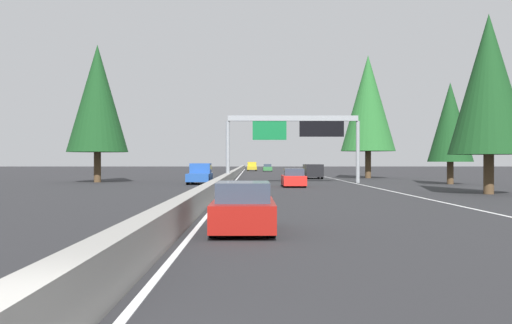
# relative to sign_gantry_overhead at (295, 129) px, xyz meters

# --- Properties ---
(ground_plane) EXTENTS (320.00, 320.00, 0.00)m
(ground_plane) POSITION_rel_sign_gantry_overhead_xyz_m (8.53, 6.04, -5.07)
(ground_plane) COLOR #262628
(median_barrier) EXTENTS (180.00, 0.56, 0.90)m
(median_barrier) POSITION_rel_sign_gantry_overhead_xyz_m (28.53, 6.34, -4.62)
(median_barrier) COLOR gray
(median_barrier) RESTS_ON ground
(shoulder_stripe_right) EXTENTS (160.00, 0.16, 0.01)m
(shoulder_stripe_right) POSITION_rel_sign_gantry_overhead_xyz_m (18.53, -5.48, -5.06)
(shoulder_stripe_right) COLOR silver
(shoulder_stripe_right) RESTS_ON ground
(shoulder_stripe_median) EXTENTS (160.00, 0.16, 0.01)m
(shoulder_stripe_median) POSITION_rel_sign_gantry_overhead_xyz_m (18.53, 5.79, -5.06)
(shoulder_stripe_median) COLOR silver
(shoulder_stripe_median) RESTS_ON ground
(sign_gantry_overhead) EXTENTS (0.50, 12.68, 6.37)m
(sign_gantry_overhead) POSITION_rel_sign_gantry_overhead_xyz_m (0.00, 0.00, 0.00)
(sign_gantry_overhead) COLOR gray
(sign_gantry_overhead) RESTS_ON ground
(sedan_far_right) EXTENTS (4.40, 1.80, 1.47)m
(sedan_far_right) POSITION_rel_sign_gantry_overhead_xyz_m (-38.94, 4.34, -4.39)
(sedan_far_right) COLOR maroon
(sedan_far_right) RESTS_ON ground
(sedan_near_center) EXTENTS (4.40, 1.80, 1.47)m
(sedan_near_center) POSITION_rel_sign_gantry_overhead_xyz_m (-8.51, 0.72, -4.39)
(sedan_near_center) COLOR red
(sedan_near_center) RESTS_ON ground
(minivan_mid_right) EXTENTS (5.00, 1.95, 1.69)m
(minivan_mid_right) POSITION_rel_sign_gantry_overhead_xyz_m (13.37, -3.10, -4.12)
(minivan_mid_right) COLOR black
(minivan_mid_right) RESTS_ON ground
(pickup_mid_left) EXTENTS (5.60, 2.00, 1.86)m
(pickup_mid_left) POSITION_rel_sign_gantry_overhead_xyz_m (69.30, 3.99, -4.16)
(pickup_mid_left) COLOR #AD931E
(pickup_mid_left) RESTS_ON ground
(sedan_mid_center) EXTENTS (4.40, 1.80, 1.47)m
(sedan_mid_center) POSITION_rel_sign_gantry_overhead_xyz_m (63.69, 0.88, -4.39)
(sedan_mid_center) COLOR #2D6B38
(sedan_mid_center) RESTS_ON ground
(oncoming_near) EXTENTS (5.60, 2.00, 1.86)m
(oncoming_near) POSITION_rel_sign_gantry_overhead_xyz_m (-2.03, 8.79, -4.16)
(oncoming_near) COLOR #1E4793
(oncoming_near) RESTS_ON ground
(oncoming_far) EXTENTS (4.40, 1.80, 1.47)m
(oncoming_far) POSITION_rel_sign_gantry_overhead_xyz_m (3.99, 9.07, -4.39)
(oncoming_far) COLOR white
(oncoming_far) RESTS_ON ground
(conifer_right_near) EXTENTS (4.98, 4.98, 11.32)m
(conifer_right_near) POSITION_rel_sign_gantry_overhead_xyz_m (-19.17, -10.78, 1.81)
(conifer_right_near) COLOR #4C3823
(conifer_right_near) RESTS_ON ground
(conifer_right_mid) EXTENTS (4.02, 4.02, 9.14)m
(conifer_right_mid) POSITION_rel_sign_gantry_overhead_xyz_m (-3.08, -13.73, 0.48)
(conifer_right_mid) COLOR #4C3823
(conifer_right_mid) RESTS_ON ground
(conifer_right_far) EXTENTS (6.56, 6.56, 14.91)m
(conifer_right_far) POSITION_rel_sign_gantry_overhead_xyz_m (15.76, -10.03, 4.00)
(conifer_right_far) COLOR #4C3823
(conifer_right_far) RESTS_ON ground
(conifer_left_near) EXTENTS (5.91, 5.91, 13.43)m
(conifer_left_near) POSITION_rel_sign_gantry_overhead_xyz_m (1.86, 19.12, 3.10)
(conifer_left_near) COLOR #4C3823
(conifer_left_near) RESTS_ON ground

